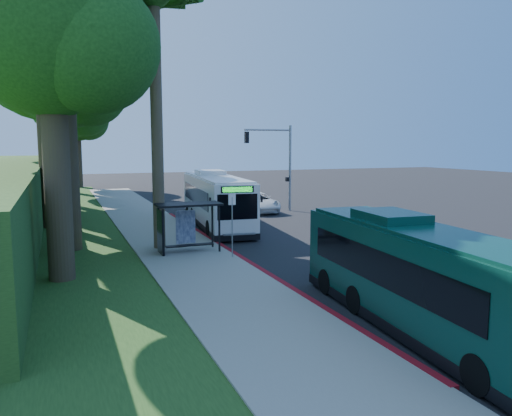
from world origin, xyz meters
name	(u,v)px	position (x,y,z in m)	size (l,w,h in m)	color
ground	(289,234)	(0.00, 0.00, 0.00)	(140.00, 140.00, 0.00)	black
sidewalk	(171,242)	(-7.30, 0.00, 0.06)	(4.50, 70.00, 0.12)	gray
red_curb	(233,253)	(-5.00, -4.00, 0.07)	(0.25, 30.00, 0.13)	maroon
grass_verge	(60,234)	(-13.00, 5.00, 0.03)	(8.00, 70.00, 0.06)	#234719
bus_shelter	(183,218)	(-7.26, -2.86, 1.81)	(3.20, 1.51, 2.55)	black
stop_sign_pole	(232,216)	(-5.40, -5.00, 2.08)	(0.35, 0.06, 3.17)	gray
traffic_signal_pole	(279,157)	(3.78, 10.00, 4.42)	(4.10, 0.30, 7.00)	gray
palm_tree	(154,2)	(-8.20, -1.50, 12.38)	(4.20, 4.20, 14.40)	#4C3F2D
tree_0	(63,26)	(-12.40, -0.02, 11.20)	(8.40, 8.00, 15.70)	#382B1E
tree_1	(43,28)	(-13.37, 7.98, 12.73)	(10.50, 10.00, 18.26)	#382B1E
tree_2	(68,80)	(-11.89, 15.98, 10.48)	(8.82, 8.40, 15.12)	#382B1E
tree_3	(42,73)	(-13.88, 23.98, 11.98)	(10.08, 9.60, 17.28)	#382B1E
tree_4	(70,105)	(-11.40, 31.98, 9.73)	(8.40, 8.00, 14.14)	#382B1E
tree_5	(77,116)	(-10.41, 39.99, 8.96)	(7.35, 7.00, 12.86)	#382B1E
tree_6	(52,32)	(-12.91, -6.01, 9.71)	(7.56, 7.20, 13.74)	#382B1E
white_bus	(216,199)	(-3.19, 4.83, 1.78)	(3.86, 12.46, 3.65)	silver
teal_bus	(421,277)	(-3.25, -15.71, 1.62)	(3.27, 11.30, 3.32)	#09352B
pickup	(257,202)	(1.98, 10.31, 0.78)	(2.58, 5.60, 1.56)	silver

